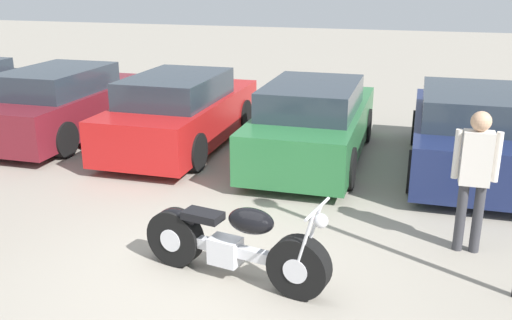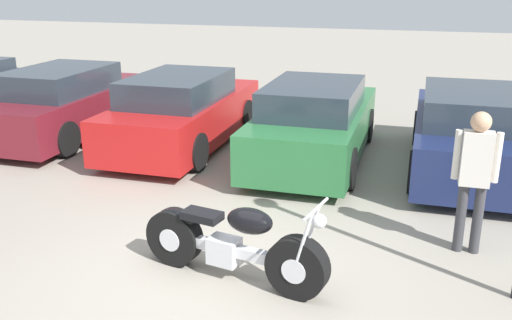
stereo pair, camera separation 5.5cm
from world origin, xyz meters
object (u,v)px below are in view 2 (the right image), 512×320
Objects in this scene: parked_car_green at (315,123)px; person_standing at (475,171)px; parked_car_maroon at (68,103)px; parked_car_red at (183,112)px; parked_car_navy at (468,133)px; motorcycle at (231,244)px.

parked_car_green is 2.53× the size of person_standing.
parked_car_red is (2.59, -0.06, 0.00)m from parked_car_maroon.
parked_car_maroon is at bearing 178.00° from parked_car_green.
person_standing reaches higher than parked_car_navy.
parked_car_maroon is at bearing 157.23° from person_standing.
person_standing reaches higher than parked_car_red.
motorcycle is 6.89m from parked_car_maroon.
parked_car_maroon is 1.00× the size of parked_car_red.
person_standing reaches higher than parked_car_green.
parked_car_red and parked_car_green have the same top height.
parked_car_navy is (2.59, 0.10, 0.00)m from parked_car_green.
parked_car_navy is at bearing -0.56° from parked_car_maroon.
parked_car_maroon is 8.28m from person_standing.
parked_car_green reaches higher than motorcycle.
parked_car_navy is 2.53× the size of person_standing.
parked_car_green is 2.59m from parked_car_navy.
parked_car_navy is at bearing 87.55° from person_standing.
parked_car_maroon is (-5.11, 4.62, 0.26)m from motorcycle.
person_standing is at bearing -50.91° from parked_car_green.
parked_car_maroon is at bearing 178.71° from parked_car_red.
person_standing reaches higher than motorcycle.
parked_car_maroon and parked_car_green have the same top height.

